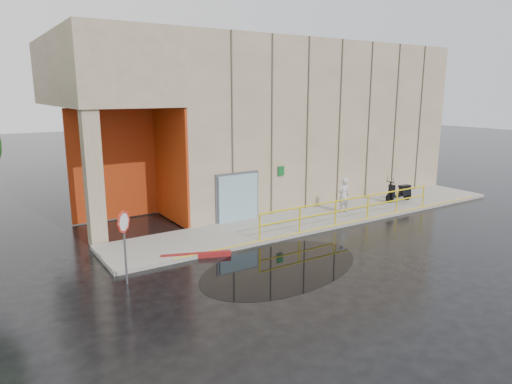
% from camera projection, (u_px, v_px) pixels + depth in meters
% --- Properties ---
extents(ground, '(120.00, 120.00, 0.00)m').
position_uv_depth(ground, '(326.00, 268.00, 14.83)').
color(ground, black).
rests_on(ground, ground).
extents(sidewalk, '(20.00, 3.00, 0.15)m').
position_uv_depth(sidewalk, '(326.00, 216.00, 20.63)').
color(sidewalk, gray).
rests_on(sidewalk, ground).
extents(building, '(20.00, 10.17, 8.00)m').
position_uv_depth(building, '(266.00, 117.00, 25.63)').
color(building, gray).
rests_on(building, ground).
extents(guardrail, '(9.56, 0.06, 1.03)m').
position_uv_depth(guardrail, '(352.00, 209.00, 19.52)').
color(guardrail, yellow).
rests_on(guardrail, sidewalk).
extents(person, '(0.63, 0.46, 1.60)m').
position_uv_depth(person, '(344.00, 195.00, 20.89)').
color(person, '#B9B9BF').
rests_on(person, sidewalk).
extents(scooter, '(1.69, 0.69, 1.28)m').
position_uv_depth(scooter, '(400.00, 187.00, 23.05)').
color(scooter, black).
rests_on(scooter, sidewalk).
extents(stop_sign, '(0.51, 0.51, 2.27)m').
position_uv_depth(stop_sign, '(124.00, 230.00, 13.19)').
color(stop_sign, slate).
rests_on(stop_sign, ground).
extents(red_curb, '(2.31, 1.01, 0.18)m').
position_uv_depth(red_curb, '(196.00, 256.00, 15.67)').
color(red_curb, maroon).
rests_on(red_curb, ground).
extents(puddle, '(6.95, 5.17, 0.01)m').
position_uv_depth(puddle, '(281.00, 267.00, 14.92)').
color(puddle, black).
rests_on(puddle, ground).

